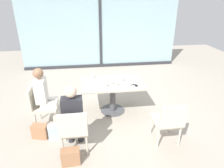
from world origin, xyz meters
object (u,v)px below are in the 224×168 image
(handbag_0, at_px, (56,131))
(handbag_1, at_px, (71,157))
(chair_side_end, at_px, (41,104))
(chair_front_right, at_px, (169,120))
(coffee_cup, at_px, (117,84))
(wine_glass_0, at_px, (105,81))
(dining_table_main, at_px, (113,90))
(handbag_2, at_px, (40,131))
(wine_glass_3, at_px, (135,82))
(wine_glass_1, at_px, (122,76))
(cell_phone_on_table, at_px, (135,85))
(wine_glass_5, at_px, (111,79))
(wine_glass_4, at_px, (92,73))
(chair_front_left, at_px, (74,128))
(wine_glass_2, at_px, (130,81))
(person_front_left, at_px, (73,114))
(person_side_end, at_px, (45,94))

(handbag_0, height_order, handbag_1, same)
(chair_side_end, distance_m, chair_front_right, 2.53)
(coffee_cup, bearing_deg, wine_glass_0, -174.08)
(dining_table_main, relative_size, handbag_2, 4.64)
(wine_glass_0, xyz_separation_m, wine_glass_3, (0.62, -0.10, 0.00))
(wine_glass_1, height_order, cell_phone_on_table, wine_glass_1)
(dining_table_main, relative_size, cell_phone_on_table, 9.66)
(wine_glass_1, xyz_separation_m, handbag_2, (-1.73, -0.80, -0.72))
(wine_glass_1, bearing_deg, handbag_1, -125.79)
(wine_glass_5, height_order, coffee_cup, wine_glass_5)
(chair_side_end, relative_size, cell_phone_on_table, 6.04)
(wine_glass_1, bearing_deg, wine_glass_3, -57.04)
(handbag_1, bearing_deg, wine_glass_0, 58.16)
(handbag_2, bearing_deg, coffee_cup, 36.12)
(wine_glass_1, xyz_separation_m, wine_glass_4, (-0.65, 0.27, 0.00))
(chair_front_left, relative_size, wine_glass_1, 4.70)
(handbag_0, bearing_deg, wine_glass_2, 5.81)
(cell_phone_on_table, bearing_deg, handbag_2, 179.23)
(chair_front_left, relative_size, handbag_2, 2.90)
(handbag_0, bearing_deg, person_front_left, -54.19)
(wine_glass_2, height_order, wine_glass_4, same)
(dining_table_main, bearing_deg, handbag_1, -120.61)
(dining_table_main, height_order, wine_glass_1, wine_glass_1)
(wine_glass_0, bearing_deg, wine_glass_2, -6.27)
(wine_glass_1, bearing_deg, wine_glass_4, 157.86)
(wine_glass_3, distance_m, coffee_cup, 0.40)
(wine_glass_2, relative_size, handbag_1, 0.62)
(chair_front_right, relative_size, wine_glass_3, 4.70)
(dining_table_main, xyz_separation_m, wine_glass_1, (0.22, 0.03, 0.31))
(handbag_0, xyz_separation_m, handbag_2, (-0.30, 0.04, 0.00))
(wine_glass_1, height_order, wine_glass_2, same)
(person_front_left, height_order, wine_glass_4, person_front_left)
(cell_phone_on_table, xyz_separation_m, handbag_0, (-1.68, -0.60, -0.59))
(dining_table_main, height_order, handbag_0, dining_table_main)
(dining_table_main, bearing_deg, chair_side_end, -167.93)
(person_front_left, height_order, wine_glass_5, person_front_left)
(wine_glass_3, xyz_separation_m, coffee_cup, (-0.37, 0.13, -0.09))
(person_front_left, bearing_deg, chair_side_end, 130.98)
(chair_front_left, height_order, coffee_cup, chair_front_left)
(wine_glass_0, height_order, handbag_2, wine_glass_0)
(chair_side_end, distance_m, wine_glass_4, 1.31)
(wine_glass_3, relative_size, coffee_cup, 2.06)
(person_side_end, relative_size, wine_glass_1, 6.81)
(wine_glass_2, relative_size, cell_phone_on_table, 1.28)
(coffee_cup, distance_m, handbag_2, 1.79)
(person_front_left, relative_size, wine_glass_0, 6.81)
(chair_front_left, distance_m, person_front_left, 0.23)
(person_side_end, distance_m, wine_glass_2, 1.77)
(wine_glass_0, bearing_deg, cell_phone_on_table, -0.46)
(wine_glass_1, relative_size, cell_phone_on_table, 1.28)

